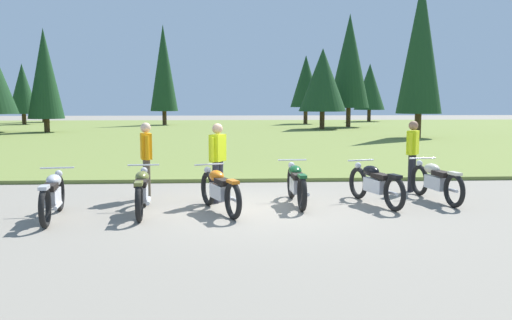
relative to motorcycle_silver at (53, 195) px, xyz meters
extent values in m
plane|color=gray|center=(3.77, 0.75, -0.44)|extent=(140.00, 140.00, 0.00)
cube|color=olive|center=(3.77, 26.08, -0.39)|extent=(80.00, 44.00, 0.10)
cylinder|color=#47331E|center=(17.86, 43.35, 0.21)|extent=(0.36, 0.36, 1.29)
cone|color=#193D1E|center=(17.86, 43.35, 3.18)|extent=(3.12, 3.12, 4.66)
cylinder|color=#47331E|center=(-14.74, 38.22, 0.09)|extent=(0.36, 0.36, 1.05)
cone|color=#193D1E|center=(-14.74, 38.22, 2.82)|extent=(2.50, 2.50, 4.41)
cylinder|color=#47331E|center=(10.47, 37.93, 0.37)|extent=(0.36, 0.36, 1.62)
cone|color=#193D1E|center=(10.47, 37.93, 3.52)|extent=(2.79, 2.79, 4.66)
cylinder|color=#47331E|center=(-8.65, 25.84, 0.06)|extent=(0.36, 0.36, 1.00)
cone|color=#193D1E|center=(-8.65, 25.84, 3.51)|extent=(2.33, 2.33, 5.89)
cylinder|color=#47331E|center=(13.89, 19.11, 0.29)|extent=(0.36, 0.36, 1.46)
cone|color=#193D1E|center=(13.89, 19.11, 4.75)|extent=(2.47, 2.47, 7.46)
cylinder|color=#47331E|center=(10.26, 28.62, 0.27)|extent=(0.36, 0.36, 1.41)
cone|color=#193D1E|center=(10.26, 28.62, 3.26)|extent=(3.47, 3.47, 4.56)
cylinder|color=#47331E|center=(-14.69, 43.29, 0.09)|extent=(0.36, 0.36, 1.05)
cone|color=#193D1E|center=(-14.69, 43.29, 3.86)|extent=(2.58, 2.58, 6.51)
cylinder|color=#47331E|center=(-2.13, 36.42, 0.21)|extent=(0.36, 0.36, 1.30)
cone|color=#193D1E|center=(-2.13, 36.42, 4.56)|extent=(2.37, 2.37, 7.39)
cylinder|color=#47331E|center=(12.94, 31.71, 0.38)|extent=(0.36, 0.36, 1.64)
cone|color=#193D1E|center=(12.94, 31.71, 4.86)|extent=(3.22, 3.22, 7.32)
torus|color=black|center=(-0.10, 0.68, -0.09)|extent=(0.19, 0.71, 0.70)
torus|color=black|center=(0.09, -0.71, -0.09)|extent=(0.19, 0.71, 0.70)
cube|color=silver|center=(0.00, -0.01, -0.04)|extent=(0.28, 0.66, 0.28)
ellipsoid|color=#B7B7BC|center=(-0.02, 0.17, 0.24)|extent=(0.32, 0.51, 0.22)
cube|color=black|center=(0.03, -0.23, 0.18)|extent=(0.28, 0.51, 0.10)
cube|color=#B7B7BC|center=(0.09, -0.71, 0.25)|extent=(0.18, 0.34, 0.06)
cylinder|color=silver|center=(-0.08, 0.58, 0.42)|extent=(0.62, 0.12, 0.03)
sphere|color=silver|center=(-0.10, 0.70, 0.29)|extent=(0.14, 0.14, 0.14)
cylinder|color=silver|center=(0.18, -0.29, -0.14)|extent=(0.14, 0.55, 0.07)
torus|color=black|center=(1.48, 1.05, -0.09)|extent=(0.16, 0.71, 0.70)
torus|color=black|center=(1.60, -0.35, -0.09)|extent=(0.16, 0.71, 0.70)
cube|color=silver|center=(1.54, 0.35, -0.04)|extent=(0.25, 0.65, 0.28)
ellipsoid|color=brown|center=(1.53, 0.53, 0.24)|extent=(0.30, 0.50, 0.22)
cube|color=black|center=(1.56, 0.13, 0.18)|extent=(0.26, 0.50, 0.10)
cube|color=brown|center=(1.60, -0.35, 0.25)|extent=(0.17, 0.33, 0.06)
cylinder|color=silver|center=(1.49, 0.95, 0.42)|extent=(0.62, 0.08, 0.03)
sphere|color=silver|center=(1.48, 1.07, 0.29)|extent=(0.14, 0.14, 0.14)
cylinder|color=silver|center=(1.71, 0.06, -0.14)|extent=(0.12, 0.55, 0.07)
torus|color=black|center=(2.77, 1.06, -0.09)|extent=(0.34, 0.69, 0.70)
torus|color=black|center=(3.26, -0.25, -0.09)|extent=(0.34, 0.69, 0.70)
cube|color=silver|center=(3.01, 0.41, -0.04)|extent=(0.41, 0.67, 0.28)
ellipsoid|color=orange|center=(2.95, 0.58, 0.24)|extent=(0.41, 0.54, 0.22)
cube|color=black|center=(3.09, 0.20, 0.18)|extent=(0.37, 0.53, 0.10)
cube|color=orange|center=(3.26, -0.25, 0.25)|extent=(0.24, 0.35, 0.06)
cylinder|color=silver|center=(2.80, 0.97, 0.42)|extent=(0.59, 0.25, 0.03)
sphere|color=silver|center=(2.76, 1.08, 0.29)|extent=(0.14, 0.14, 0.14)
cylinder|color=silver|center=(3.25, 0.18, -0.14)|extent=(0.26, 0.54, 0.07)
torus|color=black|center=(4.57, 1.77, -0.09)|extent=(0.12, 0.70, 0.70)
torus|color=black|center=(4.60, 0.37, -0.09)|extent=(0.12, 0.70, 0.70)
cube|color=silver|center=(4.59, 1.07, -0.04)|extent=(0.21, 0.64, 0.28)
ellipsoid|color=#144C23|center=(4.59, 1.25, 0.24)|extent=(0.27, 0.49, 0.22)
cube|color=black|center=(4.59, 0.85, 0.18)|extent=(0.23, 0.48, 0.10)
cube|color=#144C23|center=(4.60, 0.37, 0.25)|extent=(0.15, 0.32, 0.06)
cylinder|color=silver|center=(4.58, 1.67, 0.42)|extent=(0.62, 0.05, 0.03)
sphere|color=silver|center=(4.57, 1.79, 0.29)|extent=(0.14, 0.14, 0.14)
cylinder|color=silver|center=(4.74, 0.78, -0.14)|extent=(0.08, 0.55, 0.07)
torus|color=black|center=(6.02, 1.62, -0.09)|extent=(0.28, 0.70, 0.70)
torus|color=black|center=(6.39, 0.27, -0.09)|extent=(0.28, 0.70, 0.70)
cube|color=silver|center=(6.21, 0.95, -0.04)|extent=(0.36, 0.67, 0.28)
ellipsoid|color=black|center=(6.16, 1.12, 0.24)|extent=(0.38, 0.53, 0.22)
cube|color=black|center=(6.27, 0.74, 0.18)|extent=(0.34, 0.52, 0.10)
cube|color=black|center=(6.39, 0.27, 0.25)|extent=(0.22, 0.35, 0.06)
cylinder|color=silver|center=(6.05, 1.53, 0.42)|extent=(0.61, 0.19, 0.03)
sphere|color=silver|center=(6.02, 1.64, 0.29)|extent=(0.14, 0.14, 0.14)
cylinder|color=silver|center=(6.42, 0.70, -0.14)|extent=(0.21, 0.55, 0.07)
torus|color=black|center=(7.51, 1.94, -0.09)|extent=(0.19, 0.71, 0.70)
torus|color=black|center=(7.70, 0.55, -0.09)|extent=(0.19, 0.71, 0.70)
cube|color=silver|center=(7.61, 1.25, -0.04)|extent=(0.28, 0.66, 0.28)
ellipsoid|color=beige|center=(7.58, 1.43, 0.24)|extent=(0.32, 0.51, 0.22)
cube|color=black|center=(7.64, 1.03, 0.18)|extent=(0.28, 0.51, 0.10)
cube|color=beige|center=(7.70, 0.55, 0.25)|extent=(0.18, 0.34, 0.06)
cylinder|color=silver|center=(7.53, 1.84, 0.42)|extent=(0.62, 0.12, 0.03)
sphere|color=silver|center=(7.51, 1.96, 0.29)|extent=(0.14, 0.14, 0.14)
cylinder|color=silver|center=(7.79, 0.97, -0.14)|extent=(0.14, 0.55, 0.07)
cylinder|color=#4C4233|center=(1.39, 1.96, 0.00)|extent=(0.14, 0.14, 0.88)
cylinder|color=#4C4233|center=(1.44, 1.78, 0.00)|extent=(0.14, 0.14, 0.88)
cube|color=orange|center=(1.41, 1.87, 0.72)|extent=(0.30, 0.40, 0.56)
sphere|color=beige|center=(1.41, 1.87, 1.12)|extent=(0.22, 0.22, 0.22)
cylinder|color=orange|center=(1.36, 2.09, 0.70)|extent=(0.09, 0.09, 0.52)
cylinder|color=orange|center=(1.47, 1.65, 0.70)|extent=(0.09, 0.09, 0.52)
cylinder|color=black|center=(7.49, 2.43, 0.00)|extent=(0.14, 0.14, 0.88)
cylinder|color=black|center=(7.59, 2.58, 0.00)|extent=(0.14, 0.14, 0.88)
cube|color=#D8EA19|center=(7.54, 2.51, 0.72)|extent=(0.38, 0.42, 0.56)
sphere|color=#9E7051|center=(7.54, 2.51, 1.12)|extent=(0.22, 0.22, 0.22)
cylinder|color=#D8EA19|center=(7.42, 2.31, 0.70)|extent=(0.09, 0.09, 0.52)
cylinder|color=#D8EA19|center=(7.66, 2.70, 0.70)|extent=(0.09, 0.09, 0.52)
cylinder|color=#2D2D38|center=(2.92, 1.29, 0.00)|extent=(0.14, 0.14, 0.88)
cylinder|color=#2D2D38|center=(3.01, 1.45, 0.00)|extent=(0.14, 0.14, 0.88)
cube|color=#D8EA19|center=(2.97, 1.37, 0.72)|extent=(0.37, 0.42, 0.56)
sphere|color=tan|center=(2.97, 1.37, 1.12)|extent=(0.22, 0.22, 0.22)
cylinder|color=#D8EA19|center=(2.86, 1.17, 0.70)|extent=(0.09, 0.09, 0.52)
cylinder|color=#D8EA19|center=(3.08, 1.57, 0.70)|extent=(0.09, 0.09, 0.52)
camera|label=1|loc=(3.12, -9.52, 1.68)|focal=36.69mm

